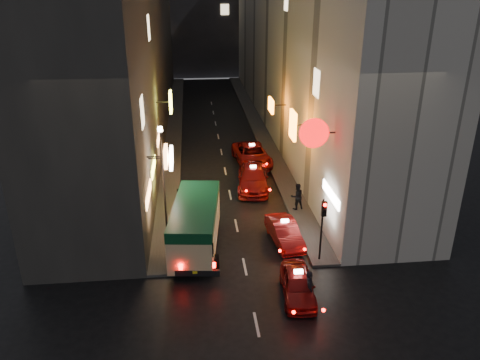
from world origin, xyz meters
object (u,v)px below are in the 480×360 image
object	(u,v)px
taxi_near	(298,283)
lamp_post	(163,172)
minibus	(196,221)
pedestrian_crossing	(310,285)
traffic_light	(323,217)

from	to	relation	value
taxi_near	lamp_post	distance (m)	10.08
minibus	lamp_post	xyz separation A→B (m)	(-1.74, 2.46, 1.97)
pedestrian_crossing	traffic_light	distance (m)	3.91
minibus	lamp_post	size ratio (longest dim) A/B	1.08
taxi_near	lamp_post	bearing A→B (deg)	131.63
minibus	traffic_light	xyz separation A→B (m)	(6.46, -2.07, 0.93)
traffic_light	lamp_post	bearing A→B (deg)	151.09
traffic_light	lamp_post	world-z (taller)	lamp_post
minibus	pedestrian_crossing	bearing A→B (deg)	-46.23
pedestrian_crossing	lamp_post	size ratio (longest dim) A/B	0.31
minibus	traffic_light	distance (m)	6.85
minibus	lamp_post	world-z (taller)	lamp_post
traffic_light	minibus	bearing A→B (deg)	162.22
taxi_near	traffic_light	bearing A→B (deg)	55.92
taxi_near	traffic_light	size ratio (longest dim) A/B	1.36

